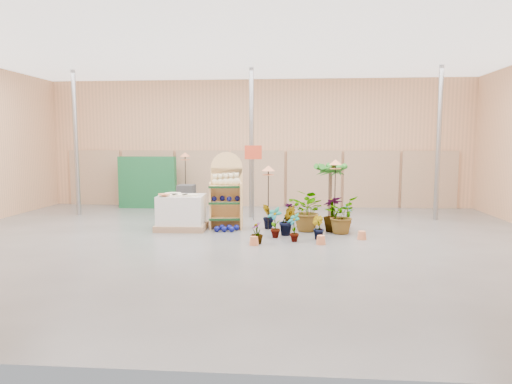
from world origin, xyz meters
TOP-DOWN VIEW (x-y plane):
  - room at (0.00, 0.91)m, footprint 15.20×12.10m
  - display_shelf at (-0.52, 1.74)m, footprint 0.92×0.66m
  - teddy_bears at (-0.49, 1.64)m, footprint 0.76×0.21m
  - gazing_balls_shelf at (-0.52, 1.63)m, footprint 0.75×0.26m
  - gazing_balls_floor at (-0.44, 1.24)m, footprint 0.63×0.39m
  - pallet_stack at (-1.66, 1.39)m, footprint 1.32×1.11m
  - charcoal_planters at (-1.98, 3.32)m, footprint 0.50×0.50m
  - trellis_stock at (-3.80, 5.20)m, footprint 2.00×0.30m
  - offer_sign at (0.10, 2.98)m, footprint 0.50×0.08m
  - bird_table_front at (0.62, 1.49)m, footprint 0.34×0.34m
  - bird_table_right at (2.38, 1.91)m, footprint 0.34×0.34m
  - bird_table_back at (-2.24, 4.31)m, footprint 0.34×0.34m
  - palm at (2.30, 2.43)m, footprint 0.70×0.70m
  - potted_plant_0 at (0.83, 0.54)m, footprint 0.47×0.45m
  - potted_plant_1 at (1.13, 0.85)m, footprint 0.45×0.38m
  - potted_plant_2 at (1.66, 1.42)m, footprint 1.28×1.25m
  - potted_plant_3 at (2.30, 1.43)m, footprint 0.71×0.71m
  - potted_plant_4 at (2.72, 1.88)m, footprint 0.35×0.43m
  - potted_plant_5 at (0.62, 1.63)m, footprint 0.33×0.40m
  - potted_plant_6 at (1.65, 2.07)m, footprint 0.94×0.93m
  - potted_plant_7 at (0.45, -0.15)m, footprint 0.33×0.33m
  - potted_plant_8 at (1.29, 0.14)m, footprint 0.39×0.42m
  - potted_plant_9 at (1.86, 0.43)m, footprint 0.39×0.40m
  - potted_plant_10 at (2.47, 1.22)m, footprint 1.01×1.07m
  - potted_plant_11 at (1.18, 2.58)m, footprint 0.43×0.43m

SIDE VIEW (x-z plane):
  - gazing_balls_floor at x=-0.44m, z-range 0.00..0.15m
  - potted_plant_7 at x=0.45m, z-range 0.00..0.51m
  - potted_plant_9 at x=1.86m, z-range 0.00..0.56m
  - potted_plant_11 at x=1.18m, z-range 0.00..0.58m
  - potted_plant_8 at x=1.29m, z-range 0.00..0.66m
  - potted_plant_5 at x=0.62m, z-range 0.00..0.67m
  - potted_plant_4 at x=2.72m, z-range 0.00..0.71m
  - potted_plant_1 at x=1.13m, z-range 0.00..0.74m
  - potted_plant_0 at x=0.83m, z-range 0.00..0.74m
  - potted_plant_6 at x=1.65m, z-range 0.00..0.79m
  - pallet_stack at x=-1.66m, z-range -0.02..0.93m
  - potted_plant_3 at x=2.30m, z-range 0.00..0.91m
  - potted_plant_10 at x=2.47m, z-range 0.00..0.93m
  - charcoal_planters at x=-1.98m, z-range 0.00..1.00m
  - potted_plant_2 at x=1.66m, z-range 0.00..1.08m
  - gazing_balls_shelf at x=-0.52m, z-range 0.73..0.87m
  - trellis_stock at x=-3.80m, z-range 0.00..1.80m
  - display_shelf at x=-0.52m, z-range -0.09..1.95m
  - teddy_bears at x=-0.49m, z-range 1.13..1.46m
  - palm at x=2.30m, z-range 0.64..2.45m
  - bird_table_front at x=0.62m, z-range 0.72..2.41m
  - offer_sign at x=0.10m, z-range 0.47..2.67m
  - bird_table_right at x=2.38m, z-range 0.79..2.63m
  - bird_table_back at x=-2.24m, z-range 0.84..2.81m
  - room at x=0.00m, z-range -0.14..4.56m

